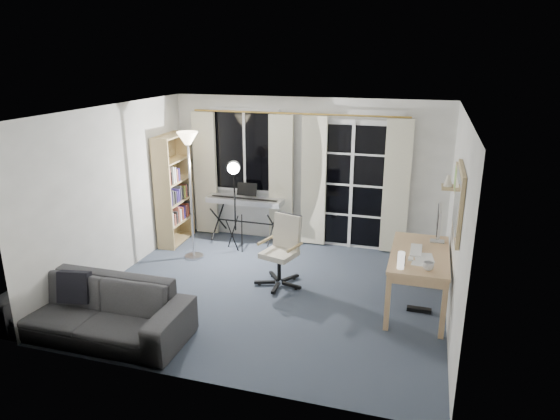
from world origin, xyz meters
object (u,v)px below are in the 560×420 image
object	(u,v)px
bookshelf	(172,192)
torchiere_lamp	(189,158)
mug	(428,265)
sofa	(92,300)
studio_light	(234,178)
keyboard_piano	(245,201)
desk	(419,260)
monitor	(439,221)
office_chair	(284,244)

from	to	relation	value
bookshelf	torchiere_lamp	distance (m)	1.09
mug	sofa	world-z (taller)	mug
torchiere_lamp	sofa	xyz separation A→B (m)	(-0.07, -2.36, -1.16)
bookshelf	studio_light	size ratio (longest dim) A/B	1.20
keyboard_piano	desk	size ratio (longest dim) A/B	0.93
torchiere_lamp	studio_light	xyz separation A→B (m)	(0.53, 0.43, -0.37)
monitor	sofa	world-z (taller)	monitor
torchiere_lamp	studio_light	distance (m)	0.78
bookshelf	torchiere_lamp	xyz separation A→B (m)	(0.62, -0.54, 0.72)
sofa	monitor	bearing A→B (deg)	30.11
bookshelf	keyboard_piano	world-z (taller)	bookshelf
desk	bookshelf	bearing A→B (deg)	163.38
mug	bookshelf	bearing A→B (deg)	157.33
sofa	office_chair	bearing A→B (deg)	48.87
keyboard_piano	sofa	size ratio (longest dim) A/B	0.60
keyboard_piano	studio_light	size ratio (longest dim) A/B	0.85
keyboard_piano	torchiere_lamp	bearing A→B (deg)	-119.94
bookshelf	office_chair	distance (m)	2.44
bookshelf	keyboard_piano	size ratio (longest dim) A/B	1.41
office_chair	desk	world-z (taller)	office_chair
desk	studio_light	bearing A→B (deg)	159.08
studio_light	desk	bearing A→B (deg)	-40.43
desk	mug	bearing A→B (deg)	-78.44
sofa	bookshelf	bearing A→B (deg)	100.44
mug	sofa	bearing A→B (deg)	-161.50
office_chair	monitor	xyz separation A→B (m)	(1.99, 0.22, 0.45)
office_chair	monitor	distance (m)	2.05
bookshelf	monitor	world-z (taller)	bookshelf
office_chair	mug	size ratio (longest dim) A/B	7.97
torchiere_lamp	monitor	bearing A→B (deg)	-3.51
office_chair	keyboard_piano	bearing A→B (deg)	144.71
keyboard_piano	office_chair	bearing A→B (deg)	-50.50
sofa	studio_light	bearing A→B (deg)	77.52
bookshelf	sofa	xyz separation A→B (m)	(0.55, -2.90, -0.44)
bookshelf	mug	world-z (taller)	bookshelf
office_chair	mug	xyz separation A→B (m)	(1.89, -0.73, 0.23)
keyboard_piano	studio_light	bearing A→B (deg)	-88.94
office_chair	studio_light	bearing A→B (deg)	156.59
keyboard_piano	sofa	bearing A→B (deg)	-99.53
torchiere_lamp	sofa	distance (m)	2.63
torchiere_lamp	office_chair	bearing A→B (deg)	-15.49
studio_light	monitor	distance (m)	3.12
bookshelf	mug	distance (m)	4.45
office_chair	mug	distance (m)	2.04
torchiere_lamp	studio_light	world-z (taller)	torchiere_lamp
keyboard_piano	studio_light	xyz separation A→B (m)	(0.00, -0.45, 0.51)
monitor	sofa	xyz separation A→B (m)	(-3.65, -2.14, -0.59)
desk	sofa	world-z (taller)	sofa
keyboard_piano	monitor	distance (m)	3.26
office_chair	mug	bearing A→B (deg)	-4.86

